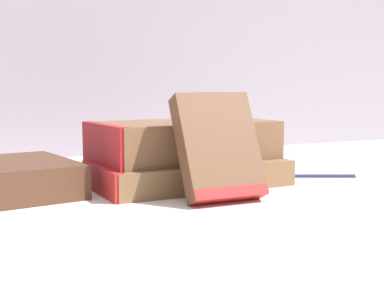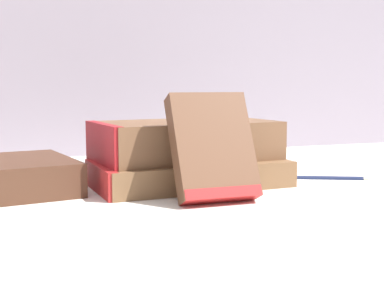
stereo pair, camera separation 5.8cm
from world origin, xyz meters
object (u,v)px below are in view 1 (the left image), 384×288
pocket_watch (218,118)px  book_leaning_front (219,151)px  book_flat_bottom (183,173)px  book_flat_top (178,141)px  reading_glasses (97,169)px  fountain_pen (317,174)px

pocket_watch → book_leaning_front: bearing=-117.2°
book_flat_bottom → book_flat_top: size_ratio=1.03×
book_flat_bottom → book_leaning_front: bearing=-91.7°
book_flat_top → reading_glasses: size_ratio=2.11×
book_flat_bottom → fountain_pen: 0.20m
book_flat_top → reading_glasses: 0.18m
pocket_watch → reading_glasses: pocket_watch is taller
book_flat_top → book_flat_bottom: bearing=-94.4°
book_leaning_front → fountain_pen: 0.22m
book_flat_top → book_leaning_front: book_leaning_front is taller
book_flat_bottom → pocket_watch: size_ratio=4.94×
fountain_pen → book_flat_top: bearing=-164.7°
book_leaning_front → fountain_pen: book_leaning_front is taller
pocket_watch → reading_glasses: size_ratio=0.44×
book_leaning_front → pocket_watch: bearing=62.8°
book_flat_bottom → fountain_pen: size_ratio=1.89×
reading_glasses → book_leaning_front: bearing=-70.4°
book_flat_top → reading_glasses: book_flat_top is taller
book_leaning_front → reading_glasses: 0.28m
book_flat_top → pocket_watch: size_ratio=4.79×
book_leaning_front → reading_glasses: (-0.07, 0.27, -0.06)m
pocket_watch → reading_glasses: (-0.13, 0.16, -0.08)m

